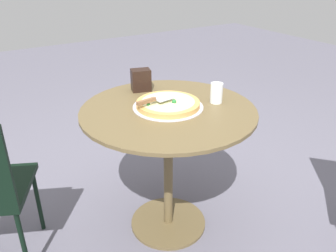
{
  "coord_description": "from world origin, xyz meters",
  "views": [
    {
      "loc": [
        -1.38,
        0.87,
        1.46
      ],
      "look_at": [
        0.02,
        -0.01,
        0.65
      ],
      "focal_mm": 37.21,
      "sensor_mm": 36.0,
      "label": 1
    }
  ],
  "objects_px": {
    "pizza_on_tray": "(168,104)",
    "drinking_cup": "(216,93)",
    "patio_table": "(168,139)",
    "napkin_dispenser": "(141,80)",
    "pizza_server": "(154,99)"
  },
  "relations": [
    {
      "from": "drinking_cup",
      "to": "napkin_dispenser",
      "type": "distance_m",
      "value": 0.45
    },
    {
      "from": "pizza_on_tray",
      "to": "pizza_server",
      "type": "relative_size",
      "value": 1.69
    },
    {
      "from": "patio_table",
      "to": "pizza_server",
      "type": "bearing_deg",
      "value": 71.04
    },
    {
      "from": "pizza_server",
      "to": "drinking_cup",
      "type": "distance_m",
      "value": 0.34
    },
    {
      "from": "drinking_cup",
      "to": "napkin_dispenser",
      "type": "xyz_separation_m",
      "value": [
        0.37,
        0.25,
        0.01
      ]
    },
    {
      "from": "pizza_on_tray",
      "to": "patio_table",
      "type": "bearing_deg",
      "value": 152.36
    },
    {
      "from": "napkin_dispenser",
      "to": "drinking_cup",
      "type": "bearing_deg",
      "value": 140.36
    },
    {
      "from": "pizza_on_tray",
      "to": "napkin_dispenser",
      "type": "xyz_separation_m",
      "value": [
        0.29,
        0.0,
        0.05
      ]
    },
    {
      "from": "patio_table",
      "to": "pizza_server",
      "type": "height_order",
      "value": "pizza_server"
    },
    {
      "from": "patio_table",
      "to": "pizza_on_tray",
      "type": "distance_m",
      "value": 0.19
    },
    {
      "from": "drinking_cup",
      "to": "patio_table",
      "type": "bearing_deg",
      "value": 76.29
    },
    {
      "from": "pizza_on_tray",
      "to": "drinking_cup",
      "type": "bearing_deg",
      "value": -107.6
    },
    {
      "from": "pizza_server",
      "to": "napkin_dispenser",
      "type": "distance_m",
      "value": 0.29
    },
    {
      "from": "patio_table",
      "to": "drinking_cup",
      "type": "height_order",
      "value": "drinking_cup"
    },
    {
      "from": "patio_table",
      "to": "napkin_dispenser",
      "type": "bearing_deg",
      "value": -1.57
    }
  ]
}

